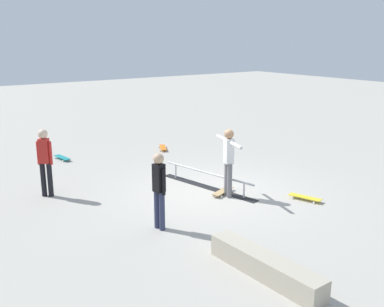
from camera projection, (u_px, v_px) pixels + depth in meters
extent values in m
plane|color=#ADA89E|center=(214.00, 193.00, 11.31)|extent=(60.00, 60.00, 0.00)
cube|color=black|center=(208.00, 187.00, 11.72)|extent=(3.12, 0.84, 0.01)
cylinder|color=#B7B7BC|center=(244.00, 191.00, 10.88)|extent=(0.04, 0.04, 0.40)
cylinder|color=#B7B7BC|center=(176.00, 171.00, 12.46)|extent=(0.04, 0.04, 0.40)
cylinder|color=#B7B7BC|center=(208.00, 173.00, 11.62)|extent=(2.93, 0.62, 0.05)
cube|color=#B2A893|center=(265.00, 266.00, 7.32)|extent=(2.29, 0.48, 0.38)
cylinder|color=slate|center=(229.00, 181.00, 10.89)|extent=(0.15, 0.15, 0.86)
cylinder|color=slate|center=(227.00, 179.00, 11.05)|extent=(0.15, 0.15, 0.86)
cube|color=white|center=(229.00, 151.00, 10.78)|extent=(0.27, 0.25, 0.61)
sphere|color=#A87A56|center=(229.00, 134.00, 10.68)|extent=(0.23, 0.23, 0.23)
cylinder|color=white|center=(236.00, 145.00, 10.36)|extent=(0.57, 0.23, 0.08)
cylinder|color=white|center=(222.00, 138.00, 11.09)|extent=(0.57, 0.23, 0.08)
cube|color=tan|center=(223.00, 191.00, 11.23)|extent=(0.48, 0.82, 0.02)
cylinder|color=white|center=(222.00, 197.00, 10.96)|extent=(0.05, 0.06, 0.05)
cylinder|color=white|center=(214.00, 195.00, 11.08)|extent=(0.05, 0.06, 0.05)
cylinder|color=white|center=(232.00, 191.00, 11.40)|extent=(0.05, 0.06, 0.05)
cylinder|color=white|center=(224.00, 189.00, 11.52)|extent=(0.05, 0.06, 0.05)
cylinder|color=black|center=(43.00, 179.00, 11.00)|extent=(0.18, 0.18, 0.86)
cylinder|color=black|center=(50.00, 180.00, 10.98)|extent=(0.18, 0.18, 0.86)
cube|color=red|center=(44.00, 151.00, 10.80)|extent=(0.29, 0.30, 0.61)
sphere|color=beige|center=(43.00, 134.00, 10.70)|extent=(0.23, 0.23, 0.23)
cylinder|color=red|center=(38.00, 153.00, 10.83)|extent=(0.11, 0.11, 0.57)
cylinder|color=red|center=(50.00, 153.00, 10.81)|extent=(0.11, 0.11, 0.57)
cylinder|color=#2D3351|center=(162.00, 211.00, 9.05)|extent=(0.14, 0.14, 0.81)
cylinder|color=#2D3351|center=(157.00, 209.00, 9.16)|extent=(0.14, 0.14, 0.81)
cube|color=black|center=(159.00, 178.00, 8.93)|extent=(0.24, 0.22, 0.58)
sphere|color=tan|center=(158.00, 159.00, 8.83)|extent=(0.22, 0.22, 0.22)
cylinder|color=black|center=(164.00, 182.00, 8.84)|extent=(0.08, 0.08, 0.54)
cylinder|color=black|center=(154.00, 179.00, 9.04)|extent=(0.08, 0.08, 0.54)
cube|color=teal|center=(62.00, 157.00, 14.37)|extent=(0.82, 0.30, 0.02)
cylinder|color=white|center=(55.00, 158.00, 14.50)|extent=(0.06, 0.04, 0.05)
cylinder|color=white|center=(62.00, 157.00, 14.65)|extent=(0.06, 0.04, 0.05)
cylinder|color=white|center=(63.00, 161.00, 14.11)|extent=(0.06, 0.04, 0.05)
cylinder|color=white|center=(70.00, 160.00, 14.26)|extent=(0.06, 0.04, 0.05)
cube|color=yellow|center=(305.00, 197.00, 10.79)|extent=(0.82, 0.44, 0.02)
cylinder|color=white|center=(317.00, 200.00, 10.73)|extent=(0.06, 0.05, 0.05)
cylinder|color=white|center=(314.00, 203.00, 10.56)|extent=(0.06, 0.05, 0.05)
cylinder|color=white|center=(296.00, 196.00, 11.05)|extent=(0.06, 0.05, 0.05)
cylinder|color=white|center=(292.00, 198.00, 10.87)|extent=(0.06, 0.05, 0.05)
cube|color=orange|center=(163.00, 147.00, 15.66)|extent=(0.80, 0.54, 0.02)
cylinder|color=white|center=(167.00, 151.00, 15.43)|extent=(0.06, 0.05, 0.05)
cylinder|color=white|center=(160.00, 151.00, 15.40)|extent=(0.06, 0.05, 0.05)
cylinder|color=white|center=(165.00, 147.00, 15.95)|extent=(0.06, 0.05, 0.05)
cylinder|color=white|center=(159.00, 147.00, 15.92)|extent=(0.06, 0.05, 0.05)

